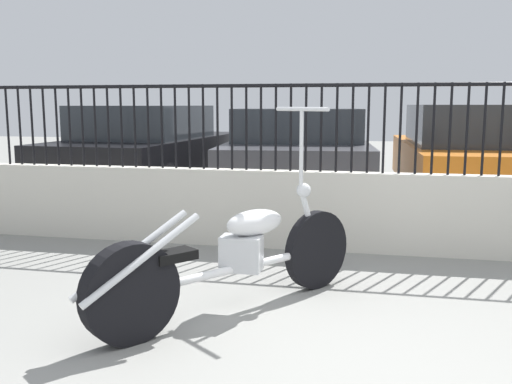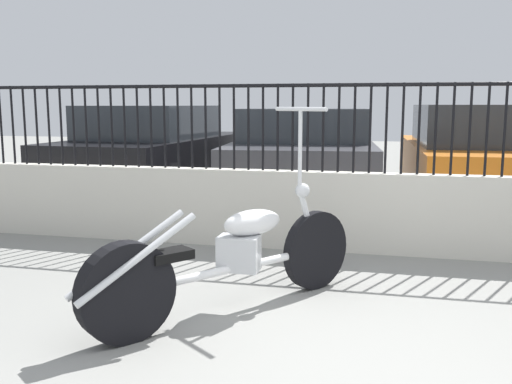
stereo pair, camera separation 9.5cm
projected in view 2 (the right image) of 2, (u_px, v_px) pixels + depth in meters
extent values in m
cube|color=beige|center=(383.00, 214.00, 5.43)|extent=(10.75, 0.18, 0.77)
cylinder|color=black|center=(1.00, 125.00, 6.25)|extent=(0.02, 0.02, 0.84)
cylinder|color=black|center=(13.00, 125.00, 6.21)|extent=(0.02, 0.02, 0.84)
cylinder|color=black|center=(25.00, 125.00, 6.18)|extent=(0.02, 0.02, 0.84)
cylinder|color=black|center=(37.00, 125.00, 6.15)|extent=(0.02, 0.02, 0.84)
cylinder|color=black|center=(49.00, 125.00, 6.11)|extent=(0.02, 0.02, 0.84)
cylinder|color=black|center=(61.00, 126.00, 6.08)|extent=(0.02, 0.02, 0.84)
cylinder|color=black|center=(74.00, 126.00, 6.05)|extent=(0.02, 0.02, 0.84)
cylinder|color=black|center=(86.00, 126.00, 6.01)|extent=(0.02, 0.02, 0.84)
cylinder|color=black|center=(99.00, 126.00, 5.98)|extent=(0.02, 0.02, 0.84)
cylinder|color=black|center=(112.00, 126.00, 5.94)|extent=(0.02, 0.02, 0.84)
cylinder|color=black|center=(125.00, 126.00, 5.91)|extent=(0.02, 0.02, 0.84)
cylinder|color=black|center=(138.00, 126.00, 5.88)|extent=(0.02, 0.02, 0.84)
cylinder|color=black|center=(151.00, 126.00, 5.84)|extent=(0.02, 0.02, 0.84)
cylinder|color=black|center=(164.00, 127.00, 5.81)|extent=(0.02, 0.02, 0.84)
cylinder|color=black|center=(178.00, 127.00, 5.78)|extent=(0.02, 0.02, 0.84)
cylinder|color=black|center=(192.00, 127.00, 5.74)|extent=(0.02, 0.02, 0.84)
cylinder|color=black|center=(206.00, 127.00, 5.71)|extent=(0.02, 0.02, 0.84)
cylinder|color=black|center=(220.00, 127.00, 5.68)|extent=(0.02, 0.02, 0.84)
cylinder|color=black|center=(234.00, 127.00, 5.64)|extent=(0.02, 0.02, 0.84)
cylinder|color=black|center=(248.00, 127.00, 5.61)|extent=(0.02, 0.02, 0.84)
cylinder|color=black|center=(263.00, 127.00, 5.58)|extent=(0.02, 0.02, 0.84)
cylinder|color=black|center=(278.00, 128.00, 5.54)|extent=(0.02, 0.02, 0.84)
cylinder|color=black|center=(293.00, 128.00, 5.51)|extent=(0.02, 0.02, 0.84)
cylinder|color=black|center=(308.00, 128.00, 5.48)|extent=(0.02, 0.02, 0.84)
cylinder|color=black|center=(323.00, 128.00, 5.44)|extent=(0.02, 0.02, 0.84)
cylinder|color=black|center=(339.00, 128.00, 5.41)|extent=(0.02, 0.02, 0.84)
cylinder|color=black|center=(354.00, 128.00, 5.38)|extent=(0.02, 0.02, 0.84)
cylinder|color=black|center=(370.00, 128.00, 5.34)|extent=(0.02, 0.02, 0.84)
cylinder|color=black|center=(386.00, 129.00, 5.31)|extent=(0.02, 0.02, 0.84)
cylinder|color=black|center=(403.00, 129.00, 5.28)|extent=(0.02, 0.02, 0.84)
cylinder|color=black|center=(419.00, 129.00, 5.24)|extent=(0.02, 0.02, 0.84)
cylinder|color=black|center=(436.00, 129.00, 5.21)|extent=(0.02, 0.02, 0.84)
cylinder|color=black|center=(453.00, 129.00, 5.17)|extent=(0.02, 0.02, 0.84)
cylinder|color=black|center=(470.00, 129.00, 5.14)|extent=(0.02, 0.02, 0.84)
cylinder|color=black|center=(487.00, 130.00, 5.11)|extent=(0.02, 0.02, 0.84)
cylinder|color=black|center=(505.00, 130.00, 5.07)|extent=(0.02, 0.02, 0.84)
cylinder|color=black|center=(388.00, 85.00, 5.25)|extent=(10.75, 0.04, 0.04)
cylinder|color=black|center=(316.00, 250.00, 4.39)|extent=(0.43, 0.53, 0.61)
cylinder|color=black|center=(126.00, 293.00, 3.40)|extent=(0.48, 0.57, 0.62)
cylinder|color=silver|center=(233.00, 269.00, 3.90)|extent=(0.94, 1.20, 0.06)
cube|color=silver|center=(239.00, 253.00, 3.91)|extent=(0.28, 0.18, 0.24)
ellipsoid|color=silver|center=(252.00, 222.00, 3.96)|extent=(0.45, 0.49, 0.18)
cube|color=black|center=(169.00, 255.00, 3.56)|extent=(0.30, 0.32, 0.06)
cylinder|color=silver|center=(308.00, 220.00, 4.30)|extent=(0.17, 0.20, 0.51)
sphere|color=silver|center=(303.00, 190.00, 4.23)|extent=(0.11, 0.11, 0.11)
cylinder|color=silver|center=(300.00, 149.00, 4.16)|extent=(0.03, 0.03, 0.58)
cylinder|color=silver|center=(301.00, 109.00, 4.12)|extent=(0.43, 0.34, 0.03)
cylinder|color=silver|center=(138.00, 258.00, 3.34)|extent=(0.52, 0.66, 0.45)
cylinder|color=silver|center=(127.00, 253.00, 3.45)|extent=(0.52, 0.66, 0.45)
cylinder|color=black|center=(148.00, 163.00, 10.69)|extent=(0.14, 0.64, 0.64)
cylinder|color=black|center=(231.00, 166.00, 10.25)|extent=(0.14, 0.64, 0.64)
cylinder|color=black|center=(64.00, 182.00, 8.16)|extent=(0.14, 0.64, 0.64)
cylinder|color=black|center=(170.00, 186.00, 7.72)|extent=(0.14, 0.64, 0.64)
cube|color=black|center=(157.00, 158.00, 9.17)|extent=(1.95, 4.36, 0.66)
cube|color=#2D3338|center=(150.00, 122.00, 8.88)|extent=(1.67, 2.13, 0.50)
cylinder|color=black|center=(257.00, 168.00, 9.96)|extent=(0.17, 0.65, 0.64)
cylinder|color=black|center=(360.00, 169.00, 9.74)|extent=(0.17, 0.65, 0.64)
cylinder|color=black|center=(229.00, 191.00, 7.27)|extent=(0.17, 0.65, 0.64)
cylinder|color=black|center=(371.00, 194.00, 7.04)|extent=(0.17, 0.65, 0.64)
cube|color=#38383D|center=(305.00, 162.00, 8.46)|extent=(2.33, 4.61, 0.67)
cube|color=#2D3338|center=(304.00, 124.00, 8.16)|extent=(1.91, 2.29, 0.45)
cylinder|color=black|center=(406.00, 170.00, 9.62)|extent=(0.14, 0.64, 0.64)
cylinder|color=black|center=(509.00, 172.00, 9.33)|extent=(0.14, 0.64, 0.64)
cylinder|color=black|center=(422.00, 195.00, 6.99)|extent=(0.14, 0.64, 0.64)
cube|color=orange|center=(473.00, 166.00, 8.12)|extent=(1.95, 4.44, 0.63)
cube|color=#2D3338|center=(478.00, 125.00, 7.82)|extent=(1.67, 2.17, 0.55)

